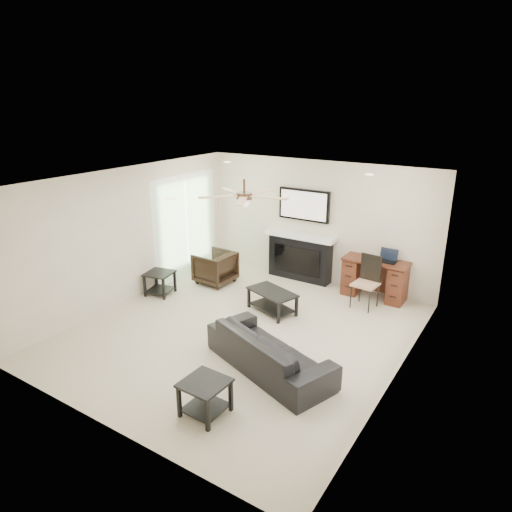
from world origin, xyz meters
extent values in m
plane|color=beige|center=(0.00, 0.00, 0.00)|extent=(5.50, 5.50, 0.00)
cube|color=white|center=(0.00, 0.00, 2.50)|extent=(5.00, 5.50, 0.04)
cube|color=beige|center=(0.00, 2.75, 1.25)|extent=(5.00, 0.04, 2.50)
cube|color=beige|center=(0.00, -2.75, 1.25)|extent=(5.00, 0.04, 2.50)
cube|color=beige|center=(-2.50, 0.00, 1.25)|extent=(0.04, 5.50, 2.50)
cube|color=beige|center=(2.50, 0.00, 1.25)|extent=(0.04, 5.50, 2.50)
cube|color=silver|center=(2.45, 0.10, 1.23)|extent=(0.04, 5.10, 2.40)
cube|color=#93BC89|center=(-2.46, 1.55, 1.05)|extent=(0.04, 1.80, 2.10)
cylinder|color=#382619|center=(0.00, 0.10, 2.25)|extent=(1.40, 1.40, 0.30)
imported|color=black|center=(0.94, -0.70, 0.30)|extent=(2.17, 1.43, 0.59)
imported|color=black|center=(-1.66, 1.45, 0.33)|extent=(0.76, 0.74, 0.66)
cube|color=black|center=(0.04, 0.90, 0.20)|extent=(1.01, 0.76, 0.40)
cube|color=black|center=(0.79, -1.95, 0.23)|extent=(0.54, 0.54, 0.45)
cube|color=black|center=(-2.21, 0.40, 0.23)|extent=(0.59, 0.59, 0.45)
cube|color=black|center=(-0.29, 2.58, 0.95)|extent=(1.52, 0.34, 1.91)
cube|color=#3A1A0E|center=(1.36, 2.53, 0.38)|extent=(1.22, 0.56, 0.76)
cube|color=black|center=(1.36, 1.98, 0.48)|extent=(0.46, 0.48, 0.97)
cube|color=black|center=(1.56, 2.51, 0.88)|extent=(0.33, 0.24, 0.23)
camera|label=1|loc=(3.80, -5.52, 3.64)|focal=32.00mm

